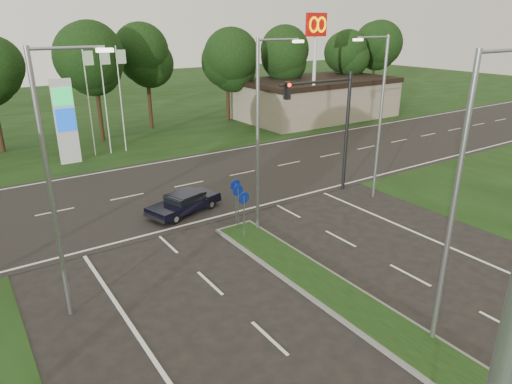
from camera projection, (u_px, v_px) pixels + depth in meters
verge_far at (61, 111)px, 52.32m from camera, size 160.00×50.00×0.02m
cross_road at (174, 187)px, 28.25m from camera, size 160.00×12.00×0.02m
commercial_building at (317, 99)px, 48.40m from camera, size 16.00×9.00×4.00m
streetlight_median_near at (460, 191)px, 13.03m from camera, size 2.53×0.22×9.00m
streetlight_median_far at (261, 128)px, 20.79m from camera, size 2.53×0.22×9.00m
streetlight_left_far at (55, 176)px, 14.36m from camera, size 2.53×0.22×9.00m
streetlight_right_far at (379, 111)px, 24.88m from camera, size 2.53×0.22×9.00m
traffic_signal at (331, 116)px, 25.73m from camera, size 5.10×0.42×7.00m
median_signs at (239, 199)px, 21.75m from camera, size 1.16×1.76×2.38m
gas_pylon at (68, 119)px, 32.17m from camera, size 5.80×1.26×8.00m
mcdonalds_sign at (316, 41)px, 41.09m from camera, size 2.20×0.47×10.40m
treeline_far at (91, 57)px, 38.29m from camera, size 6.00×6.00×9.90m
navy_sedan at (184, 202)px, 24.31m from camera, size 4.31×2.74×1.10m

